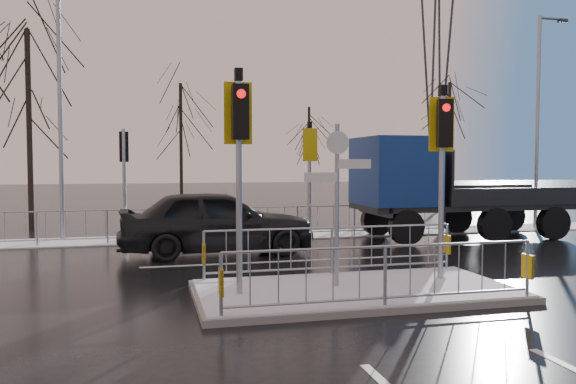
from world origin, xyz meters
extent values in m
plane|color=black|center=(0.00, 0.00, 0.00)|extent=(120.00, 120.00, 0.00)
cube|color=white|center=(0.00, 8.60, 0.02)|extent=(30.00, 2.00, 0.04)
cube|color=silver|center=(0.00, 3.80, 0.00)|extent=(8.00, 0.15, 0.01)
cube|color=slate|center=(0.00, 0.00, 0.06)|extent=(6.00, 3.00, 0.12)
cube|color=white|center=(0.00, 0.00, 0.14)|extent=(5.85, 2.85, 0.03)
cube|color=gold|center=(-2.70, -1.38, 0.67)|extent=(0.05, 0.28, 0.42)
cube|color=gold|center=(2.70, -1.38, 0.67)|extent=(0.05, 0.28, 0.42)
cube|color=gold|center=(-2.70, 1.38, 0.67)|extent=(0.05, 0.28, 0.42)
cube|color=gold|center=(2.70, 1.38, 0.67)|extent=(0.05, 0.28, 0.42)
cylinder|color=#8F939C|center=(-2.20, 0.00, 2.02)|extent=(0.11, 0.11, 3.80)
cube|color=black|center=(-2.20, -0.18, 3.37)|extent=(0.28, 0.22, 0.95)
cylinder|color=red|center=(-2.20, -0.29, 3.67)|extent=(0.16, 0.04, 0.16)
cube|color=gold|center=(-2.20, 0.07, 3.37)|extent=(0.50, 0.03, 1.10)
cube|color=black|center=(-2.20, 0.00, 4.04)|extent=(0.14, 0.14, 0.22)
cylinder|color=#8F939C|center=(2.00, 0.40, 1.97)|extent=(0.11, 0.11, 3.70)
cube|color=black|center=(1.95, 0.23, 3.27)|extent=(0.33, 0.28, 0.95)
cylinder|color=red|center=(1.93, 0.12, 3.57)|extent=(0.16, 0.08, 0.16)
cube|color=gold|center=(2.02, 0.47, 3.27)|extent=(0.49, 0.16, 1.10)
cube|color=black|center=(2.00, 0.40, 3.94)|extent=(0.14, 0.14, 0.22)
cylinder|color=#8F939C|center=(-0.30, 0.20, 1.67)|extent=(0.09, 0.09, 3.10)
cube|color=silver|center=(0.05, 0.20, 2.47)|extent=(0.70, 0.14, 0.18)
cube|color=silver|center=(-0.62, 0.20, 2.22)|extent=(0.62, 0.15, 0.18)
cylinder|color=silver|center=(-0.30, 0.17, 2.87)|extent=(0.44, 0.03, 0.44)
cylinder|color=#8F939C|center=(-4.50, 8.30, 1.79)|extent=(0.11, 0.11, 3.50)
cube|color=black|center=(-4.50, 8.48, 2.99)|extent=(0.28, 0.22, 0.95)
cylinder|color=red|center=(-4.50, 8.59, 3.29)|extent=(0.16, 0.04, 0.16)
cylinder|color=#8F939C|center=(1.50, 8.30, 1.84)|extent=(0.11, 0.11, 3.60)
cube|color=black|center=(1.50, 8.48, 3.09)|extent=(0.28, 0.22, 0.95)
cylinder|color=red|center=(1.50, 8.59, 3.39)|extent=(0.16, 0.04, 0.16)
cube|color=gold|center=(1.50, 8.23, 3.09)|extent=(0.50, 0.03, 1.10)
cube|color=black|center=(1.50, 8.30, 3.76)|extent=(0.14, 0.14, 0.22)
cylinder|color=#8F939C|center=(6.50, 8.30, 1.79)|extent=(0.11, 0.11, 3.50)
cube|color=black|center=(6.45, 8.47, 2.99)|extent=(0.33, 0.28, 0.95)
cylinder|color=red|center=(6.43, 8.58, 3.29)|extent=(0.16, 0.08, 0.16)
cube|color=black|center=(6.50, 8.30, 3.66)|extent=(0.14, 0.14, 0.22)
imported|color=black|center=(-1.96, 5.38, 0.90)|extent=(5.32, 2.28, 1.79)
cylinder|color=black|center=(3.78, 5.65, 0.54)|extent=(1.08, 0.33, 1.08)
cylinder|color=black|center=(3.78, 7.91, 0.54)|extent=(1.08, 0.33, 1.08)
cylinder|color=black|center=(6.80, 5.64, 0.54)|extent=(1.08, 0.33, 1.08)
cylinder|color=black|center=(6.81, 7.91, 0.54)|extent=(1.08, 0.33, 1.08)
cylinder|color=black|center=(8.96, 5.63, 0.54)|extent=(1.08, 0.33, 1.08)
cylinder|color=black|center=(8.97, 7.90, 0.54)|extent=(1.08, 0.33, 1.08)
cube|color=black|center=(6.37, 6.77, 1.06)|extent=(7.13, 2.50, 0.17)
cube|color=navy|center=(3.89, 6.78, 2.22)|extent=(2.17, 2.60, 2.16)
cube|color=black|center=(4.94, 6.78, 2.66)|extent=(0.05, 2.16, 1.19)
cube|color=#2D3033|center=(3.24, 6.78, 1.03)|extent=(0.14, 2.48, 0.38)
cube|color=black|center=(7.56, 6.77, 1.21)|extent=(4.76, 2.60, 0.13)
cube|color=black|center=(5.24, 6.78, 2.07)|extent=(0.09, 2.59, 1.62)
cylinder|color=black|center=(-8.00, 12.50, 3.68)|extent=(0.20, 0.20, 7.36)
cylinder|color=black|center=(-2.00, 22.00, 3.45)|extent=(0.19, 0.19, 6.90)
cylinder|color=black|center=(6.00, 24.00, 2.99)|extent=(0.16, 0.16, 5.98)
cylinder|color=black|center=(14.00, 21.00, 3.68)|extent=(0.20, 0.20, 7.36)
cylinder|color=#8F939C|center=(10.50, 8.50, 4.00)|extent=(0.14, 0.14, 8.00)
cylinder|color=#8F939C|center=(11.00, 8.50, 7.90)|extent=(1.00, 0.10, 0.10)
cube|color=#2D3033|center=(11.50, 8.50, 7.85)|extent=(0.35, 0.18, 0.12)
cylinder|color=#8F939C|center=(-6.50, 9.50, 4.10)|extent=(0.14, 0.14, 8.20)
cylinder|color=#2D3033|center=(18.60, 30.60, 10.00)|extent=(1.18, 1.18, 19.97)
cylinder|color=#2D3033|center=(17.40, 30.60, 10.00)|extent=(1.18, 1.18, 19.97)
cylinder|color=#2D3033|center=(18.60, 29.40, 10.00)|extent=(1.18, 1.18, 19.97)
cylinder|color=#2D3033|center=(17.40, 29.40, 10.00)|extent=(1.18, 1.18, 19.97)
camera|label=1|loc=(-3.75, -9.85, 2.49)|focal=35.00mm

